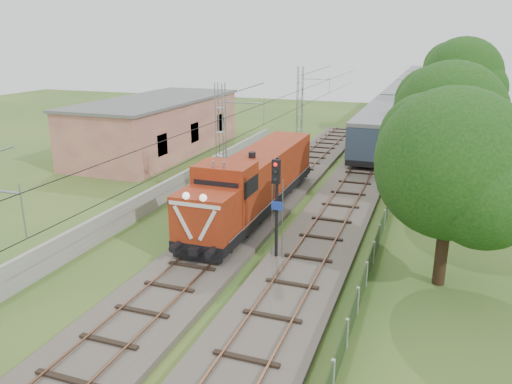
% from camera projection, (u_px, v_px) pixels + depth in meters
% --- Properties ---
extents(ground, '(140.00, 140.00, 0.00)m').
position_uv_depth(ground, '(177.00, 287.00, 22.51)').
color(ground, '#2E5921').
rests_on(ground, ground).
extents(track_main, '(4.20, 70.00, 0.45)m').
position_uv_depth(track_main, '(235.00, 230.00, 28.74)').
color(track_main, '#6B6054').
rests_on(track_main, ground).
extents(track_side, '(4.20, 80.00, 0.45)m').
position_uv_depth(track_side, '(358.00, 180.00, 38.79)').
color(track_side, '#6B6054').
rests_on(track_side, ground).
extents(catenary, '(3.31, 70.00, 8.00)m').
position_uv_depth(catenary, '(222.00, 144.00, 33.03)').
color(catenary, gray).
rests_on(catenary, ground).
extents(boundary_wall, '(0.25, 40.00, 1.50)m').
position_uv_depth(boundary_wall, '(176.00, 186.00, 35.17)').
color(boundary_wall, '#9E9E99').
rests_on(boundary_wall, ground).
extents(station_building, '(8.40, 20.40, 5.22)m').
position_uv_depth(station_building, '(157.00, 125.00, 48.14)').
color(station_building, tan).
rests_on(station_building, ground).
extents(fence, '(0.12, 32.00, 1.20)m').
position_uv_depth(fence, '(366.00, 274.00, 22.42)').
color(fence, black).
rests_on(fence, ground).
extents(locomotive, '(2.96, 16.93, 4.30)m').
position_uv_depth(locomotive, '(255.00, 181.00, 31.11)').
color(locomotive, black).
rests_on(locomotive, ground).
extents(coach_rake, '(3.05, 90.93, 3.52)m').
position_uv_depth(coach_rake, '(404.00, 90.00, 80.96)').
color(coach_rake, black).
rests_on(coach_rake, ground).
extents(signal_post, '(0.59, 0.46, 5.36)m').
position_uv_depth(signal_post, '(276.00, 192.00, 23.92)').
color(signal_post, black).
rests_on(signal_post, ground).
extents(tree_a, '(6.90, 6.57, 8.94)m').
position_uv_depth(tree_a, '(454.00, 166.00, 21.17)').
color(tree_a, '#342315').
rests_on(tree_a, ground).
extents(tree_b, '(7.35, 7.00, 9.53)m').
position_uv_depth(tree_b, '(451.00, 119.00, 30.90)').
color(tree_b, '#342315').
rests_on(tree_b, ground).
extents(tree_c, '(6.23, 5.94, 8.08)m').
position_uv_depth(tree_c, '(454.00, 110.00, 40.91)').
color(tree_c, '#342315').
rests_on(tree_c, ground).
extents(tree_d, '(8.43, 8.03, 10.92)m').
position_uv_depth(tree_d, '(463.00, 78.00, 51.30)').
color(tree_d, '#342315').
rests_on(tree_d, ground).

